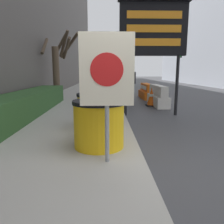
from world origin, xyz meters
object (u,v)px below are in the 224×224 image
Objects in this scene: pedestrian_worker at (131,81)px; jersey_barrier_white at (158,97)px; message_board at (153,29)px; traffic_cone_near at (151,97)px; traffic_light_near_curb at (120,55)px; traffic_light_far_side at (180,59)px; warning_sign at (107,77)px; barrel_drum_middle at (97,111)px; jersey_barrier_orange_far at (147,92)px; barrel_drum_foreground at (99,124)px.

jersey_barrier_white is at bearing -106.57° from pedestrian_worker.
message_board reaches higher than pedestrian_worker.
traffic_light_near_curb reaches higher than traffic_cone_near.
traffic_light_far_side reaches higher than traffic_cone_near.
traffic_light_far_side is at bearing 68.31° from message_board.
traffic_light_far_side is 10.63m from pedestrian_worker.
pedestrian_worker is at bearing -88.16° from traffic_light_near_curb.
pedestrian_worker is (-0.15, 4.37, -1.73)m from message_board.
warning_sign is 0.47× the size of traffic_light_near_curb.
warning_sign is at bearing -83.28° from barrel_drum_middle.
jersey_barrier_white is 1.32× the size of pedestrian_worker.
jersey_barrier_white is 0.32m from traffic_cone_near.
message_board is 5.20m from jersey_barrier_orange_far.
traffic_light_near_curb reaches higher than message_board.
traffic_light_far_side is (6.76, 17.46, 1.21)m from warning_sign.
barrel_drum_middle is 0.54× the size of pedestrian_worker.
jersey_barrier_white is at bearing -82.49° from traffic_light_near_curb.
barrel_drum_foreground reaches higher than jersey_barrier_orange_far.
jersey_barrier_orange_far is at bearing 74.03° from barrel_drum_foreground.
traffic_light_far_side reaches higher than warning_sign.
barrel_drum_foreground is 1.11× the size of traffic_cone_near.
pedestrian_worker is (1.30, 8.49, -0.40)m from warning_sign.
warning_sign reaches higher than jersey_barrier_orange_far.
barrel_drum_middle is at bearing 94.06° from barrel_drum_foreground.
traffic_cone_near is (2.09, 4.27, -0.18)m from barrel_drum_middle.
message_board reaches higher than warning_sign.
barrel_drum_foreground is at bearing -112.49° from jersey_barrier_white.
pedestrian_worker reaches higher than traffic_cone_near.
message_board is (1.58, 3.47, 2.12)m from barrel_drum_foreground.
jersey_barrier_white is at bearing 61.49° from barrel_drum_middle.
traffic_light_near_curb reaches higher than traffic_light_far_side.
jersey_barrier_orange_far is at bearing 83.49° from traffic_cone_near.
traffic_light_near_curb is (-1.07, 5.60, 2.34)m from jersey_barrier_orange_far.
jersey_barrier_orange_far is 0.55× the size of traffic_light_near_curb.
barrel_drum_foreground is 0.24× the size of message_board.
barrel_drum_foreground is 8.39m from jersey_barrier_orange_far.
barrel_drum_foreground is at bearing -112.27° from traffic_light_far_side.
pedestrian_worker is at bearing 81.31° from warning_sign.
barrel_drum_foreground is 4.36m from message_board.
traffic_cone_near is at bearing -113.22° from traffic_light_far_side.
warning_sign is at bearing -104.03° from jersey_barrier_orange_far.
barrel_drum_foreground is 0.50× the size of warning_sign.
jersey_barrier_orange_far is at bearing 75.97° from warning_sign.
traffic_light_far_side is at bearing 67.83° from jersey_barrier_white.
barrel_drum_middle is at bearing -114.02° from traffic_light_far_side.
barrel_drum_middle reaches higher than jersey_barrier_white.
jersey_barrier_white reaches higher than jersey_barrier_orange_far.
jersey_barrier_orange_far is 6.16m from traffic_light_near_curb.
traffic_cone_near is 2.53m from pedestrian_worker.
traffic_light_near_curb is (1.24, 13.66, 2.12)m from barrel_drum_foreground.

